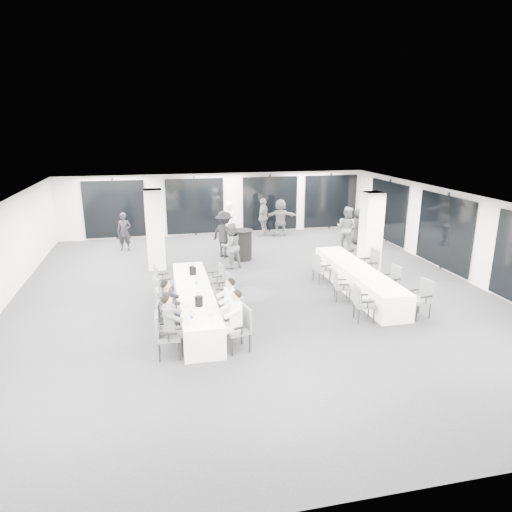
{
  "coord_description": "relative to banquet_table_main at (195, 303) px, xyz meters",
  "views": [
    {
      "loc": [
        -2.7,
        -12.59,
        4.89
      ],
      "look_at": [
        0.03,
        -0.2,
        1.23
      ],
      "focal_mm": 32.0,
      "sensor_mm": 36.0,
      "label": 1
    }
  ],
  "objects": [
    {
      "name": "standing_guest_a",
      "position": [
        2.1,
        7.05,
        0.68
      ],
      "size": [
        0.98,
        0.97,
        2.1
      ],
      "primitive_type": "imported",
      "rotation": [
        0.0,
        0.0,
        0.73
      ],
      "color": "white",
      "rests_on": "floor"
    },
    {
      "name": "water_bottle_c",
      "position": [
        0.09,
        1.77,
        0.48
      ],
      "size": [
        0.07,
        0.07,
        0.22
      ],
      "primitive_type": "cylinder",
      "color": "silver",
      "rests_on": "banquet_table_main"
    },
    {
      "name": "chair_main_right_near",
      "position": [
        0.84,
        -2.06,
        0.2
      ],
      "size": [
        0.62,
        0.65,
        1.01
      ],
      "rotation": [
        0.0,
        0.0,
        1.81
      ],
      "color": "#494B50",
      "rests_on": "floor"
    },
    {
      "name": "seated_guest_a",
      "position": [
        -0.67,
        -2.06,
        0.44
      ],
      "size": [
        0.5,
        0.38,
        1.44
      ],
      "rotation": [
        0.0,
        0.0,
        -1.57
      ],
      "color": "#525559",
      "rests_on": "floor"
    },
    {
      "name": "column_left",
      "position": [
        -0.94,
        4.52,
        1.02
      ],
      "size": [
        0.6,
        0.6,
        2.8
      ],
      "primitive_type": "cube",
      "color": "silver",
      "rests_on": "floor"
    },
    {
      "name": "standing_guest_h",
      "position": [
        6.59,
        5.46,
        0.62
      ],
      "size": [
        1.06,
        1.12,
        2.0
      ],
      "primitive_type": "imported",
      "rotation": [
        0.0,
        0.0,
        2.23
      ],
      "color": "#525559",
      "rests_on": "floor"
    },
    {
      "name": "standing_guest_g",
      "position": [
        -2.17,
        7.27,
        0.49
      ],
      "size": [
        0.72,
        0.63,
        1.74
      ],
      "primitive_type": "imported",
      "rotation": [
        0.0,
        0.0,
        -0.21
      ],
      "color": "black",
      "rests_on": "floor"
    },
    {
      "name": "standing_guest_d",
      "position": [
        3.85,
        8.42,
        0.62
      ],
      "size": [
        1.21,
        1.33,
        1.99
      ],
      "primitive_type": "imported",
      "rotation": [
        0.0,
        0.0,
        4.1
      ],
      "color": "#525559",
      "rests_on": "floor"
    },
    {
      "name": "ice_bucket_far",
      "position": [
        0.07,
        1.28,
        0.49
      ],
      "size": [
        0.21,
        0.21,
        0.24
      ],
      "primitive_type": "cylinder",
      "color": "black",
      "rests_on": "banquet_table_main"
    },
    {
      "name": "plate_b",
      "position": [
        0.21,
        -1.79,
        0.39
      ],
      "size": [
        0.21,
        0.21,
        0.03
      ],
      "color": "white",
      "rests_on": "banquet_table_main"
    },
    {
      "name": "banquet_table_side",
      "position": [
        4.99,
        0.85,
        0.0
      ],
      "size": [
        0.9,
        5.0,
        0.75
      ],
      "primitive_type": "cube",
      "color": "white",
      "rests_on": "floor"
    },
    {
      "name": "seated_guest_b",
      "position": [
        -0.67,
        -1.09,
        0.44
      ],
      "size": [
        0.5,
        0.38,
        1.44
      ],
      "rotation": [
        0.0,
        0.0,
        -1.57
      ],
      "color": "black",
      "rests_on": "floor"
    },
    {
      "name": "chair_main_left_mid",
      "position": [
        -0.83,
        -0.18,
        0.13
      ],
      "size": [
        0.5,
        0.54,
        0.89
      ],
      "rotation": [
        0.0,
        0.0,
        -1.45
      ],
      "color": "#494B50",
      "rests_on": "floor"
    },
    {
      "name": "wine_glass",
      "position": [
        0.18,
        -2.2,
        0.52
      ],
      "size": [
        0.08,
        0.08,
        0.2
      ],
      "color": "silver",
      "rests_on": "banquet_table_main"
    },
    {
      "name": "room",
      "position": [
        2.75,
        2.43,
        1.01
      ],
      "size": [
        14.04,
        16.04,
        2.84
      ],
      "color": "#26262C",
      "rests_on": "ground"
    },
    {
      "name": "chair_side_right_near",
      "position": [
        5.82,
        -1.28,
        0.2
      ],
      "size": [
        0.58,
        0.62,
        1.01
      ],
      "rotation": [
        0.0,
        0.0,
        1.72
      ],
      "color": "#494B50",
      "rests_on": "floor"
    },
    {
      "name": "chair_side_right_far",
      "position": [
        5.83,
        1.72,
        0.21
      ],
      "size": [
        0.52,
        0.59,
        1.03
      ],
      "rotation": [
        0.0,
        0.0,
        1.57
      ],
      "color": "#494B50",
      "rests_on": "floor"
    },
    {
      "name": "seated_guest_d",
      "position": [
        0.67,
        -1.26,
        0.44
      ],
      "size": [
        0.5,
        0.38,
        1.44
      ],
      "rotation": [
        0.0,
        0.0,
        1.57
      ],
      "color": "white",
      "rests_on": "floor"
    },
    {
      "name": "chair_side_left_far",
      "position": [
        4.16,
        1.91,
        0.16
      ],
      "size": [
        0.55,
        0.58,
        0.93
      ],
      "rotation": [
        0.0,
        0.0,
        -1.39
      ],
      "color": "#494B50",
      "rests_on": "floor"
    },
    {
      "name": "chair_side_right_mid",
      "position": [
        5.82,
        0.26,
        0.15
      ],
      "size": [
        0.53,
        0.57,
        0.92
      ],
      "rotation": [
        0.0,
        0.0,
        1.72
      ],
      "color": "#494B50",
      "rests_on": "floor"
    },
    {
      "name": "ice_bucket_near",
      "position": [
        0.01,
        -1.13,
        0.49
      ],
      "size": [
        0.2,
        0.2,
        0.23
      ],
      "primitive_type": "cylinder",
      "color": "black",
      "rests_on": "banquet_table_main"
    },
    {
      "name": "chair_main_left_near",
      "position": [
        -0.84,
        -2.06,
        0.21
      ],
      "size": [
        0.52,
        0.58,
        1.02
      ],
      "rotation": [
        0.0,
        0.0,
        -1.58
      ],
      "color": "#494B50",
      "rests_on": "floor"
    },
    {
      "name": "water_bottle_b",
      "position": [
        0.07,
        0.29,
        0.49
      ],
      "size": [
        0.07,
        0.07,
        0.23
      ],
      "primitive_type": "cylinder",
      "color": "silver",
      "rests_on": "banquet_table_main"
    },
    {
      "name": "banquet_table_main",
      "position": [
        0.0,
        0.0,
        0.0
      ],
      "size": [
        0.9,
        5.0,
        0.75
      ],
      "primitive_type": "cube",
      "color": "white",
      "rests_on": "floor"
    },
    {
      "name": "chair_side_left_mid",
      "position": [
        4.16,
        0.25,
        0.12
      ],
      "size": [
        0.52,
        0.55,
        0.86
      ],
      "rotation": [
        0.0,
        0.0,
        -1.79
      ],
      "color": "#494B50",
      "rests_on": "floor"
    },
    {
      "name": "standing_guest_e",
      "position": [
        7.44,
        6.21,
        0.49
      ],
      "size": [
        0.65,
        0.91,
        1.72
      ],
      "primitive_type": "imported",
      "rotation": [
        0.0,
        0.0,
        1.39
      ],
      "color": "black",
      "rests_on": "floor"
    },
    {
      "name": "chair_main_left_fourth",
      "position": [
        -0.83,
        0.52,
        0.19
      ],
      "size": [
        0.6,
        0.63,
        0.98
      ],
      "rotation": [
        0.0,
        0.0,
        -1.32
      ],
      "color": "#494B50",
      "rests_on": "floor"
    },
    {
      "name": "chair_side_left_near",
      "position": [
        4.15,
        -1.2,
        0.16
      ],
      "size": [
        0.53,
        0.57,
        0.95
      ],
      "rotation": [
        0.0,
        0.0,
        -1.69
      ],
      "color": "#494B50",
      "rests_on": "floor"
    },
    {
      "name": "standing_guest_b",
      "position": [
        1.63,
        4.0,
        0.54
      ],
      "size": [
        1.02,
        0.83,
        1.83
      ],
      "primitive_type": "imported",
      "rotation": [
        0.0,
        0.0,
        3.52
      ],
      "color": "#525559",
      "rests_on": "floor"
    },
    {
      "name": "water_bottle_a",
      "position": [
        -0.23,
        -1.93,
        0.48
      ],
      "size": [
        0.07,
        0.07,
        0.21
      ],
      "primitive_type": "cylinder",
      "color": "silver",
      "rests_on": "banquet_table_main"
    },
    {
      "name": "plate_a",
      "position": [
        -0.19,
        -1.62,
        0.39
      ],
      "size": [
        0.18,
        0.18,
        0.03
      ],
      "color": "white",
      "rests_on": "banquet_table_main"
    },
    {
      "name": "chair_main_right_fourth",
      "position": [
        0.83,
        0.5,
        0.18
      ],
      "size": [
        0.5,
        0.55,
        0.97
      ],
      "rotation": [
        0.0,
        0.0,
        1.59
      ],
      "color": "#494B50",
      "rests_on": "floor"
    },
    {
      "name": "standing_guest_f",
      "position": [
        4.62,
        8.39,
        0.58
      ],
      "size": [
        1.82,
        0.87,
        1.91
      ],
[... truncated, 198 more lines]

